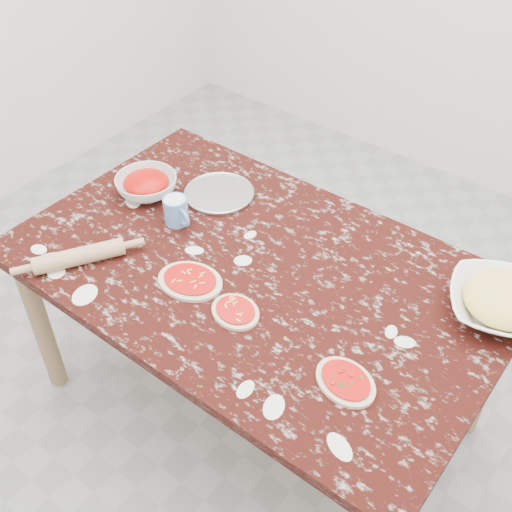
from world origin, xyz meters
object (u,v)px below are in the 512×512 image
Objects in this scene: flour_mug at (176,211)px; worktable at (256,285)px; cheese_bowl at (502,305)px; sauce_bowl at (147,186)px; pizza_tray at (219,194)px; rolling_pin at (79,256)px.

worktable is at bearing -2.22° from flour_mug.
flour_mug is (-1.07, -0.28, 0.01)m from cheese_bowl.
cheese_bowl is (1.28, 0.22, 0.00)m from sauce_bowl.
pizza_tray is at bearing 87.11° from flour_mug.
worktable is 0.59m from sauce_bowl.
sauce_bowl is at bearing 104.09° from rolling_pin.
cheese_bowl is at bearing 22.26° from worktable.
flour_mug is at bearing 73.48° from rolling_pin.
pizza_tray reaches higher than worktable.
rolling_pin reaches higher than pizza_tray.
worktable is at bearing -32.93° from pizza_tray.
rolling_pin is (-0.10, -0.35, -0.02)m from flour_mug.
sauce_bowl is 0.72× the size of cheese_bowl.
worktable is 0.43m from pizza_tray.
cheese_bowl is 1.11m from flour_mug.
sauce_bowl is (-0.22, -0.16, 0.03)m from pizza_tray.
cheese_bowl is 1.33m from rolling_pin.
rolling_pin is at bearing -75.91° from sauce_bowl.
rolling_pin is (-1.18, -0.63, -0.01)m from cheese_bowl.
sauce_bowl is 1.30m from cheese_bowl.
flour_mug reaches higher than sauce_bowl.
pizza_tray is at bearing 35.72° from sauce_bowl.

